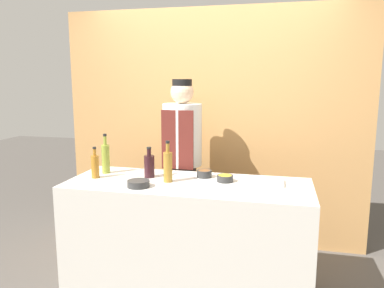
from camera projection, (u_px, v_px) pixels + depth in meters
The scene contains 11 objects.
cabinet_wall at pixel (213, 128), 3.90m from camera, with size 3.11×0.18×2.40m.
counter at pixel (188, 237), 2.98m from camera, with size 1.89×0.72×0.91m.
sauce_bowl_red at pixel (138, 183), 2.78m from camera, with size 0.17×0.17×0.05m.
sauce_bowl_yellow at pixel (225, 178), 2.93m from camera, with size 0.13×0.13×0.05m.
sauce_bowl_brown at pixel (204, 173), 3.06m from camera, with size 0.12×0.12×0.06m.
cutting_board at pixel (262, 182), 2.89m from camera, with size 0.33×0.22×0.02m.
bottle_vinegar at pixel (168, 166), 2.91m from camera, with size 0.07×0.07×0.33m.
bottle_wine at pixel (149, 165), 3.05m from camera, with size 0.08×0.08×0.25m.
bottle_amber at pixel (95, 166), 3.03m from camera, with size 0.06×0.06×0.26m.
bottle_oil at pixel (106, 158), 3.18m from camera, with size 0.07×0.07×0.34m.
chef_center at pixel (182, 163), 3.51m from camera, with size 0.36×0.36×1.70m.
Camera 1 is at (0.68, -2.73, 1.70)m, focal length 35.00 mm.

